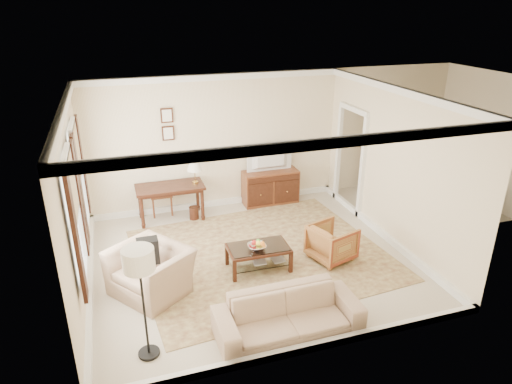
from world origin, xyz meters
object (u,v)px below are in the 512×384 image
writing_desk (170,191)px  sofa (288,309)px  sideboard (270,187)px  coffee_table (258,252)px  club_armchair (150,264)px  tv (271,150)px  striped_armchair (332,241)px

writing_desk → sofa: bearing=-76.1°
sideboard → coffee_table: size_ratio=1.18×
writing_desk → club_armchair: bearing=-104.9°
coffee_table → sofa: size_ratio=0.52×
writing_desk → sofa: 4.21m
sideboard → tv: tv is taller
striped_armchair → coffee_table: bearing=69.2°
sideboard → coffee_table: 2.82m
tv → striped_armchair: size_ratio=1.37×
striped_armchair → sofa: (-1.46, -1.60, 0.04)m
striped_armchair → club_armchair: club_armchair is taller
tv → sofa: size_ratio=0.49×
coffee_table → sofa: 1.68m
tv → coffee_table: 2.95m
coffee_table → striped_armchair: (1.34, -0.08, 0.02)m
coffee_table → sideboard: bearing=66.4°
tv → coffee_table: size_ratio=0.94×
writing_desk → tv: size_ratio=1.41×
club_armchair → writing_desk: bearing=129.0°
striped_armchair → club_armchair: 3.14m
coffee_table → club_armchair: 1.81m
writing_desk → tv: tv is taller
striped_armchair → sofa: bearing=120.1°
tv → writing_desk: bearing=4.0°
writing_desk → coffee_table: size_ratio=1.32×
coffee_table → sofa: (-0.12, -1.67, 0.06)m
coffee_table → striped_armchair: striped_armchair is taller
writing_desk → sideboard: sideboard is taller
writing_desk → club_armchair: club_armchair is taller
sideboard → sofa: size_ratio=0.62×
writing_desk → coffee_table: 2.68m
tv → sofa: (-1.25, -4.24, -0.86)m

